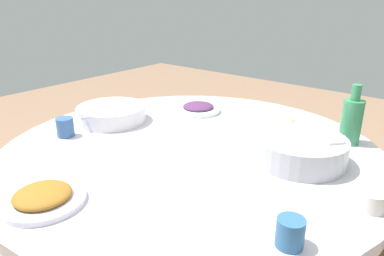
{
  "coord_description": "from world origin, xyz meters",
  "views": [
    {
      "loc": [
        -0.94,
        -0.77,
        1.28
      ],
      "look_at": [
        0.03,
        0.02,
        0.81
      ],
      "focal_mm": 33.71,
      "sensor_mm": 36.0,
      "label": 1
    }
  ],
  "objects_px": {
    "dish_noodles": "(278,120)",
    "dish_eggplant": "(198,108)",
    "tea_cup_side": "(65,127)",
    "rice_bowl": "(300,149)",
    "tea_cup_near": "(290,233)",
    "soup_bowl": "(112,114)",
    "tea_cup_far": "(372,200)",
    "dish_stirfry": "(43,198)",
    "round_dining_table": "(191,172)",
    "green_bottle": "(352,120)"
  },
  "relations": [
    {
      "from": "dish_noodles",
      "to": "dish_eggplant",
      "type": "bearing_deg",
      "value": 103.62
    },
    {
      "from": "green_bottle",
      "to": "tea_cup_far",
      "type": "distance_m",
      "value": 0.46
    },
    {
      "from": "dish_noodles",
      "to": "dish_eggplant",
      "type": "height_order",
      "value": "dish_eggplant"
    },
    {
      "from": "dish_eggplant",
      "to": "tea_cup_far",
      "type": "height_order",
      "value": "tea_cup_far"
    },
    {
      "from": "dish_eggplant",
      "to": "tea_cup_side",
      "type": "xyz_separation_m",
      "value": [
        -0.57,
        0.22,
        0.02
      ]
    },
    {
      "from": "tea_cup_near",
      "to": "dish_eggplant",
      "type": "bearing_deg",
      "value": 50.17
    },
    {
      "from": "dish_noodles",
      "to": "tea_cup_near",
      "type": "relative_size",
      "value": 3.09
    },
    {
      "from": "round_dining_table",
      "to": "tea_cup_far",
      "type": "bearing_deg",
      "value": -91.14
    },
    {
      "from": "soup_bowl",
      "to": "dish_stirfry",
      "type": "relative_size",
      "value": 1.44
    },
    {
      "from": "soup_bowl",
      "to": "green_bottle",
      "type": "height_order",
      "value": "green_bottle"
    },
    {
      "from": "green_bottle",
      "to": "tea_cup_near",
      "type": "relative_size",
      "value": 3.24
    },
    {
      "from": "dish_stirfry",
      "to": "dish_eggplant",
      "type": "relative_size",
      "value": 1.1
    },
    {
      "from": "dish_stirfry",
      "to": "tea_cup_side",
      "type": "distance_m",
      "value": 0.49
    },
    {
      "from": "tea_cup_near",
      "to": "tea_cup_far",
      "type": "relative_size",
      "value": 0.89
    },
    {
      "from": "round_dining_table",
      "to": "dish_eggplant",
      "type": "xyz_separation_m",
      "value": [
        0.34,
        0.23,
        0.12
      ]
    },
    {
      "from": "rice_bowl",
      "to": "dish_stirfry",
      "type": "distance_m",
      "value": 0.8
    },
    {
      "from": "rice_bowl",
      "to": "tea_cup_far",
      "type": "xyz_separation_m",
      "value": [
        -0.15,
        -0.26,
        -0.02
      ]
    },
    {
      "from": "tea_cup_far",
      "to": "tea_cup_side",
      "type": "height_order",
      "value": "tea_cup_side"
    },
    {
      "from": "tea_cup_near",
      "to": "green_bottle",
      "type": "bearing_deg",
      "value": 6.81
    },
    {
      "from": "dish_stirfry",
      "to": "dish_eggplant",
      "type": "height_order",
      "value": "dish_stirfry"
    },
    {
      "from": "tea_cup_near",
      "to": "dish_noodles",
      "type": "bearing_deg",
      "value": 28.18
    },
    {
      "from": "tea_cup_near",
      "to": "tea_cup_side",
      "type": "distance_m",
      "value": 0.97
    },
    {
      "from": "round_dining_table",
      "to": "tea_cup_far",
      "type": "distance_m",
      "value": 0.63
    },
    {
      "from": "round_dining_table",
      "to": "dish_noodles",
      "type": "distance_m",
      "value": 0.47
    },
    {
      "from": "dish_eggplant",
      "to": "round_dining_table",
      "type": "bearing_deg",
      "value": -145.68
    },
    {
      "from": "green_bottle",
      "to": "tea_cup_far",
      "type": "relative_size",
      "value": 2.88
    },
    {
      "from": "tea_cup_near",
      "to": "soup_bowl",
      "type": "bearing_deg",
      "value": 73.47
    },
    {
      "from": "dish_noodles",
      "to": "tea_cup_side",
      "type": "distance_m",
      "value": 0.88
    },
    {
      "from": "rice_bowl",
      "to": "tea_cup_side",
      "type": "height_order",
      "value": "rice_bowl"
    },
    {
      "from": "dish_stirfry",
      "to": "rice_bowl",
      "type": "bearing_deg",
      "value": -32.59
    },
    {
      "from": "round_dining_table",
      "to": "tea_cup_side",
      "type": "bearing_deg",
      "value": 116.83
    },
    {
      "from": "round_dining_table",
      "to": "rice_bowl",
      "type": "relative_size",
      "value": 4.61
    },
    {
      "from": "soup_bowl",
      "to": "tea_cup_far",
      "type": "distance_m",
      "value": 1.06
    },
    {
      "from": "soup_bowl",
      "to": "dish_noodles",
      "type": "height_order",
      "value": "soup_bowl"
    },
    {
      "from": "dish_noodles",
      "to": "dish_eggplant",
      "type": "distance_m",
      "value": 0.38
    },
    {
      "from": "tea_cup_side",
      "to": "rice_bowl",
      "type": "bearing_deg",
      "value": -65.88
    },
    {
      "from": "dish_stirfry",
      "to": "dish_noodles",
      "type": "relative_size",
      "value": 1.05
    },
    {
      "from": "tea_cup_side",
      "to": "soup_bowl",
      "type": "bearing_deg",
      "value": -0.72
    },
    {
      "from": "dish_noodles",
      "to": "green_bottle",
      "type": "height_order",
      "value": "green_bottle"
    },
    {
      "from": "rice_bowl",
      "to": "dish_stirfry",
      "type": "height_order",
      "value": "rice_bowl"
    },
    {
      "from": "tea_cup_side",
      "to": "tea_cup_near",
      "type": "bearing_deg",
      "value": -93.38
    },
    {
      "from": "dish_noodles",
      "to": "tea_cup_near",
      "type": "xyz_separation_m",
      "value": [
        -0.71,
        -0.38,
        0.02
      ]
    },
    {
      "from": "rice_bowl",
      "to": "dish_eggplant",
      "type": "xyz_separation_m",
      "value": [
        0.21,
        0.59,
        -0.03
      ]
    },
    {
      "from": "green_bottle",
      "to": "round_dining_table",
      "type": "bearing_deg",
      "value": 132.96
    },
    {
      "from": "tea_cup_far",
      "to": "dish_eggplant",
      "type": "bearing_deg",
      "value": 67.45
    },
    {
      "from": "dish_stirfry",
      "to": "soup_bowl",
      "type": "bearing_deg",
      "value": 34.65
    },
    {
      "from": "dish_stirfry",
      "to": "tea_cup_far",
      "type": "distance_m",
      "value": 0.87
    },
    {
      "from": "dish_noodles",
      "to": "tea_cup_near",
      "type": "height_order",
      "value": "tea_cup_near"
    },
    {
      "from": "rice_bowl",
      "to": "soup_bowl",
      "type": "distance_m",
      "value": 0.82
    },
    {
      "from": "dish_stirfry",
      "to": "dish_noodles",
      "type": "distance_m",
      "value": 0.99
    }
  ]
}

